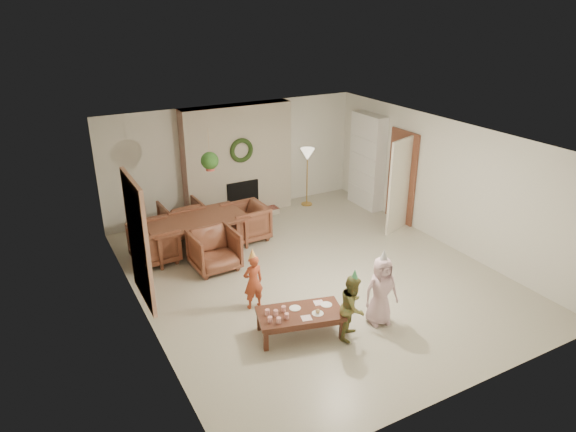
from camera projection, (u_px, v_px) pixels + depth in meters
floor at (313, 274)px, 9.33m from camera, size 7.00×7.00×0.00m
ceiling at (316, 139)px, 8.36m from camera, size 7.00×7.00×0.00m
wall_back at (234, 159)px, 11.68m from camera, size 7.00×0.00×7.00m
wall_front at (470, 310)px, 6.01m from camera, size 7.00×0.00×7.00m
wall_left at (139, 247)px, 7.52m from camera, size 0.00×7.00×7.00m
wall_right at (444, 183)px, 10.17m from camera, size 0.00×7.00×7.00m
fireplace_mass at (238, 161)px, 11.51m from camera, size 2.50×0.40×2.50m
fireplace_hearth at (246, 215)px, 11.70m from camera, size 1.60×0.30×0.12m
fireplace_firebox at (242, 197)px, 11.68m from camera, size 0.75×0.12×0.75m
fireplace_wreath at (242, 150)px, 11.21m from camera, size 0.54×0.10×0.54m
floor_lamp_base at (307, 204)px, 12.47m from camera, size 0.26×0.26×0.03m
floor_lamp_post at (307, 179)px, 12.22m from camera, size 0.03×0.03×1.26m
floor_lamp_shade at (307, 154)px, 11.99m from camera, size 0.33×0.33×0.28m
bookshelf_carcass at (367, 161)px, 12.01m from camera, size 0.30×1.00×2.20m
bookshelf_shelf_a at (365, 188)px, 12.26m from camera, size 0.30×0.92×0.03m
bookshelf_shelf_b at (366, 172)px, 12.10m from camera, size 0.30×0.92×0.03m
bookshelf_shelf_c at (367, 155)px, 11.95m from camera, size 0.30×0.92×0.03m
bookshelf_shelf_d at (368, 138)px, 11.79m from camera, size 0.30×0.92×0.03m
books_row_lower at (368, 184)px, 12.07m from camera, size 0.20×0.40×0.24m
books_row_mid at (364, 165)px, 12.08m from camera, size 0.20×0.44×0.24m
books_row_upper at (369, 151)px, 11.81m from camera, size 0.20×0.36×0.22m
door_frame at (402, 177)px, 11.21m from camera, size 0.05×0.86×2.04m
door_leaf at (400, 186)px, 10.74m from camera, size 0.77×0.32×2.00m
curtain_panel at (138, 241)px, 7.70m from camera, size 0.06×1.20×2.00m
dining_table at (197, 235)px, 10.06m from camera, size 1.97×1.15×0.68m
dining_chair_near at (214, 250)px, 9.38m from camera, size 0.83×0.85×0.75m
dining_chair_far at (182, 219)px, 10.72m from camera, size 0.83×0.85×0.75m
dining_chair_left at (155, 243)px, 9.65m from camera, size 0.85×0.83×0.75m
dining_chair_right at (246, 222)px, 10.55m from camera, size 0.85×0.83×0.75m
hanging_plant_cord at (209, 148)px, 9.14m from camera, size 0.01×0.01×0.70m
hanging_plant_pot at (210, 167)px, 9.27m from camera, size 0.16×0.16×0.12m
hanging_plant_foliage at (210, 161)px, 9.23m from camera, size 0.32×0.32×0.32m
coffee_table_top at (300, 314)px, 7.52m from camera, size 1.36×0.92×0.06m
coffee_table_apron at (300, 318)px, 7.55m from camera, size 1.24×0.80×0.08m
coffee_leg_fl at (266, 340)px, 7.25m from camera, size 0.08×0.08×0.33m
coffee_leg_fr at (342, 329)px, 7.49m from camera, size 0.08×0.08×0.33m
coffee_leg_bl at (259, 320)px, 7.70m from camera, size 0.08×0.08×0.33m
coffee_leg_br at (331, 310)px, 7.95m from camera, size 0.08×0.08×0.33m
cup_a at (270, 319)px, 7.26m from camera, size 0.08×0.08×0.09m
cup_b at (267, 312)px, 7.43m from camera, size 0.08×0.08×0.09m
cup_c at (279, 320)px, 7.24m from camera, size 0.08×0.08×0.09m
cup_d at (276, 313)px, 7.42m from camera, size 0.08×0.08×0.09m
cup_e at (287, 316)px, 7.34m from camera, size 0.08×0.08×0.09m
cup_f at (284, 309)px, 7.51m from camera, size 0.08×0.08×0.09m
plate_a at (295, 308)px, 7.60m from camera, size 0.21×0.21×0.01m
plate_b at (318, 313)px, 7.48m from camera, size 0.21×0.21×0.01m
plate_c at (326, 305)px, 7.69m from camera, size 0.21×0.21×0.01m
food_scoop at (318, 311)px, 7.46m from camera, size 0.08×0.08×0.07m
napkin_left at (306, 318)px, 7.37m from camera, size 0.18×0.18×0.01m
napkin_right at (319, 303)px, 7.74m from camera, size 0.18×0.18×0.01m
child_red at (253, 282)px, 8.15m from camera, size 0.34×0.23×0.93m
party_hat_red at (252, 254)px, 7.96m from camera, size 0.16×0.16×0.18m
child_plaid at (353, 307)px, 7.43m from camera, size 0.61×0.60×1.00m
party_hat_plaid at (355, 274)px, 7.22m from camera, size 0.15×0.15×0.16m
child_pink at (381, 291)px, 7.74m from camera, size 0.60×0.45×1.10m
party_hat_pink at (384, 256)px, 7.51m from camera, size 0.18×0.18×0.20m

